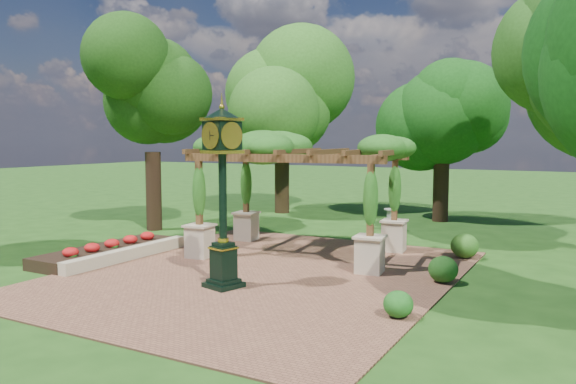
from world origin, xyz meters
The scene contains 13 objects.
ground centered at (0.00, 0.00, 0.00)m, with size 120.00×120.00×0.00m, color #1E4714.
brick_plaza centered at (0.00, 1.00, 0.02)m, with size 10.00×12.00×0.04m, color brown.
border_wall centered at (-4.60, 0.50, 0.20)m, with size 0.35×5.00×0.40m, color #C6B793.
flower_bed centered at (-5.50, 0.50, 0.18)m, with size 1.50×5.00×0.36m, color red.
pedestal_clock centered at (-0.07, -0.75, 2.76)m, with size 1.12×1.12×4.61m.
pergola centered at (-0.31, 3.83, 3.30)m, with size 6.82×4.73×4.03m.
sundial centered at (0.72, 9.85, 0.41)m, with size 0.54×0.54×0.94m.
shrub_front centered at (4.58, -0.98, 0.33)m, with size 0.63×0.63×0.57m, color #1C5719.
shrub_mid centered at (4.70, 2.40, 0.39)m, with size 0.77×0.77×0.70m, color #1B4814.
shrub_back centered at (4.55, 5.79, 0.43)m, with size 0.86×0.86×0.78m, color #295819.
tree_west_near centered at (-8.03, 5.44, 5.76)m, with size 4.14×4.14×8.40m.
tree_west_far centered at (-6.07, 12.81, 5.68)m, with size 5.07×5.07×8.27m.
tree_north centered at (1.83, 13.72, 5.47)m, with size 4.39×4.39×7.98m.
Camera 1 is at (8.13, -12.17, 3.78)m, focal length 35.00 mm.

